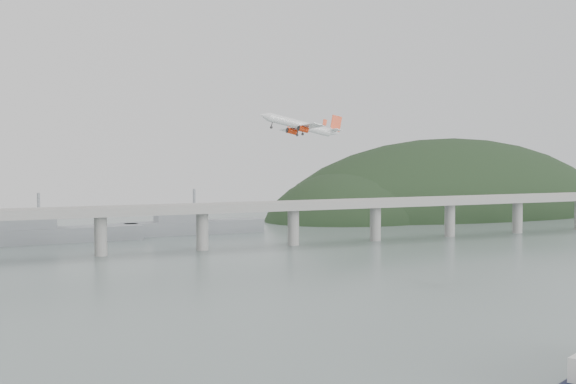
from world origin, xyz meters
name	(u,v)px	position (x,y,z in m)	size (l,w,h in m)	color
ground	(380,346)	(0.00, 0.00, 0.00)	(900.00, 900.00, 0.00)	slate
bridge	(161,216)	(-1.15, 200.00, 17.65)	(800.00, 22.00, 23.90)	gray
headland	(467,238)	(285.18, 331.75, -19.34)	(365.00, 155.00, 156.00)	black
airliner	(301,126)	(21.86, 90.74, 58.19)	(33.86, 30.52, 9.78)	white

